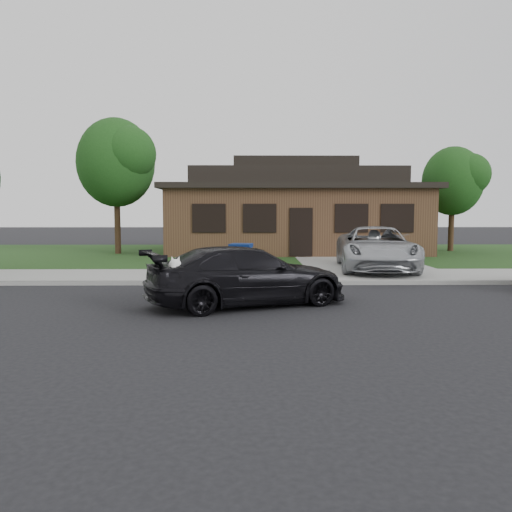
{
  "coord_description": "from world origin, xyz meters",
  "views": [
    {
      "loc": [
        1.78,
        -10.71,
        2.08
      ],
      "look_at": [
        1.92,
        0.5,
        1.1
      ],
      "focal_mm": 35.0,
      "sensor_mm": 36.0,
      "label": 1
    }
  ],
  "objects": [
    {
      "name": "ground",
      "position": [
        0.0,
        0.0,
        0.0
      ],
      "size": [
        120.0,
        120.0,
        0.0
      ],
      "primitive_type": "plane",
      "color": "black",
      "rests_on": "ground"
    },
    {
      "name": "sidewalk",
      "position": [
        0.0,
        5.0,
        0.06
      ],
      "size": [
        60.0,
        3.0,
        0.12
      ],
      "primitive_type": "cube",
      "color": "gray",
      "rests_on": "ground"
    },
    {
      "name": "curb",
      "position": [
        0.0,
        3.5,
        0.06
      ],
      "size": [
        60.0,
        0.12,
        0.12
      ],
      "primitive_type": "cube",
      "color": "gray",
      "rests_on": "ground"
    },
    {
      "name": "lawn",
      "position": [
        0.0,
        13.0,
        0.07
      ],
      "size": [
        60.0,
        13.0,
        0.13
      ],
      "primitive_type": "cube",
      "color": "#193814",
      "rests_on": "ground"
    },
    {
      "name": "driveway",
      "position": [
        6.0,
        10.0,
        0.07
      ],
      "size": [
        4.5,
        13.0,
        0.14
      ],
      "primitive_type": "cube",
      "color": "gray",
      "rests_on": "ground"
    },
    {
      "name": "sedan",
      "position": [
        1.71,
        0.39,
        0.66
      ],
      "size": [
        4.93,
        3.43,
        1.32
      ],
      "rotation": [
        0.0,
        0.0,
        1.96
      ],
      "color": "black",
      "rests_on": "ground"
    },
    {
      "name": "minivan",
      "position": [
        6.06,
        6.13,
        0.87
      ],
      "size": [
        3.06,
        5.53,
        1.46
      ],
      "primitive_type": "imported",
      "rotation": [
        0.0,
        0.0,
        -0.12
      ],
      "color": "#ABAEB2",
      "rests_on": "driveway"
    },
    {
      "name": "recycling_bin",
      "position": [
        1.51,
        4.03,
        0.64
      ],
      "size": [
        0.73,
        0.73,
        1.04
      ],
      "rotation": [
        0.0,
        0.0,
        -0.2
      ],
      "color": "#0E3CA1",
      "rests_on": "sidewalk"
    },
    {
      "name": "house",
      "position": [
        4.0,
        15.0,
        2.13
      ],
      "size": [
        12.6,
        8.6,
        4.65
      ],
      "color": "#422B1C",
      "rests_on": "ground"
    },
    {
      "name": "tree_0",
      "position": [
        -4.34,
        12.88,
        4.48
      ],
      "size": [
        3.78,
        3.6,
        6.34
      ],
      "color": "#332114",
      "rests_on": "ground"
    },
    {
      "name": "tree_1",
      "position": [
        12.14,
        14.4,
        3.71
      ],
      "size": [
        3.15,
        3.0,
        5.25
      ],
      "color": "#332114",
      "rests_on": "ground"
    }
  ]
}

